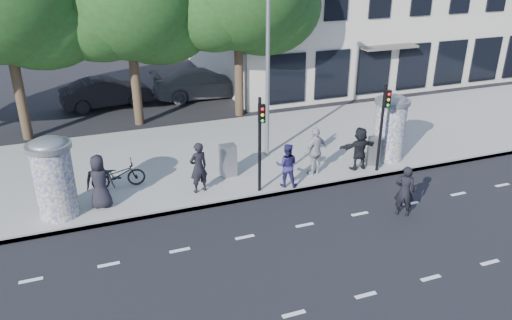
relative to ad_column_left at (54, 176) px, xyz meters
name	(u,v)px	position (x,y,z in m)	size (l,w,h in m)	color
ground	(325,249)	(7.20, -4.50, -1.54)	(120.00, 120.00, 0.00)	black
sidewalk	(242,152)	(7.20, 3.00, -1.46)	(40.00, 8.00, 0.15)	gray
curb	(278,193)	(7.20, -0.95, -1.46)	(40.00, 0.10, 0.16)	slate
lane_dash_near	(366,295)	(7.20, -6.70, -1.53)	(32.00, 0.12, 0.01)	silver
lane_dash_far	(305,225)	(7.20, -3.10, -1.53)	(32.00, 0.12, 0.01)	silver
ad_column_left	(54,176)	(0.00, 0.00, 0.00)	(1.36, 1.36, 2.65)	beige
ad_column_right	(390,126)	(12.40, 0.20, 0.00)	(1.36, 1.36, 2.65)	beige
traffic_pole_near	(260,136)	(6.60, -0.71, 0.69)	(0.22, 0.31, 3.40)	black
traffic_pole_far	(383,119)	(11.40, -0.71, 0.69)	(0.22, 0.31, 3.40)	black
street_lamp	(269,41)	(8.00, 2.13, 3.26)	(0.25, 0.93, 8.00)	slate
ped_a	(100,182)	(1.33, 0.06, -0.47)	(0.90, 0.58, 1.84)	black
ped_b	(199,168)	(4.61, 0.02, -0.47)	(0.67, 0.44, 1.83)	black
ped_c	(287,165)	(7.63, -0.64, -0.58)	(0.78, 0.61, 1.61)	#242152
ped_e	(315,151)	(9.02, -0.09, -0.46)	(1.08, 0.62, 1.85)	#A1A1A3
ped_f	(360,148)	(10.80, -0.27, -0.55)	(1.56, 0.56, 1.68)	black
man_road	(405,191)	(10.47, -3.59, -0.67)	(0.63, 0.41, 1.73)	black
bicycle	(118,175)	(2.00, 1.31, -0.90)	(1.86, 0.65, 0.98)	black
cabinet_left	(228,160)	(5.94, 0.89, -0.78)	(0.58, 0.43, 1.22)	slate
cabinet_right	(375,151)	(11.60, -0.11, -0.83)	(0.53, 0.39, 1.11)	slate
car_mid	(106,92)	(2.51, 11.60, -0.77)	(4.67, 1.63, 1.54)	black
car_right	(203,83)	(7.77, 11.48, -0.73)	(5.60, 2.28, 1.62)	slate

